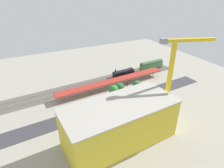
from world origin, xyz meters
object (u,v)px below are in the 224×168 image
at_px(parked_car_3, 111,108).
at_px(box_truck_0, 98,116).
at_px(parked_car_1, 140,100).
at_px(street_tree_1, 120,87).
at_px(street_tree_2, 137,85).
at_px(platform_canopy_near, 113,81).
at_px(street_tree_0, 114,90).
at_px(passenger_coach, 151,65).
at_px(parked_car_0, 154,96).
at_px(traffic_light, 127,87).
at_px(locomotive, 124,72).
at_px(box_truck_1, 106,113).
at_px(parked_car_2, 128,104).
at_px(construction_building, 120,123).
at_px(tower_crane, 173,74).

relative_size(parked_car_3, box_truck_0, 0.43).
relative_size(parked_car_1, box_truck_0, 0.46).
height_order(street_tree_1, street_tree_2, street_tree_1).
xyz_separation_m(platform_canopy_near, street_tree_0, (5.69, 11.49, 1.43)).
bearing_deg(box_truck_0, platform_canopy_near, -129.64).
relative_size(passenger_coach, parked_car_1, 3.86).
bearing_deg(platform_canopy_near, box_truck_0, 50.36).
bearing_deg(parked_car_0, platform_canopy_near, -55.49).
relative_size(parked_car_1, traffic_light, 0.66).
xyz_separation_m(locomotive, box_truck_0, (32.61, 33.93, -0.14)).
relative_size(passenger_coach, box_truck_1, 1.69).
relative_size(passenger_coach, street_tree_2, 2.59).
distance_m(passenger_coach, parked_car_2, 47.89).
bearing_deg(construction_building, street_tree_0, -116.49).
distance_m(locomotive, tower_crane, 47.26).
distance_m(locomotive, parked_car_2, 34.25).
distance_m(parked_car_2, street_tree_2, 13.75).
xyz_separation_m(platform_canopy_near, parked_car_0, (-13.22, 19.23, -3.06)).
height_order(street_tree_0, street_tree_1, street_tree_1).
distance_m(parked_car_3, box_truck_1, 5.37).
height_order(parked_car_0, box_truck_1, box_truck_1).
xyz_separation_m(street_tree_1, street_tree_2, (-10.19, 0.33, -0.97)).
distance_m(construction_building, street_tree_1, 30.34).
height_order(box_truck_1, traffic_light, traffic_light).
distance_m(construction_building, box_truck_0, 15.59).
height_order(tower_crane, box_truck_1, tower_crane).
xyz_separation_m(parked_car_1, construction_building, (21.78, 18.02, 6.80)).
relative_size(passenger_coach, street_tree_1, 2.28).
relative_size(platform_canopy_near, street_tree_1, 8.36).
bearing_deg(street_tree_2, street_tree_0, 0.26).
xyz_separation_m(platform_canopy_near, street_tree_1, (2.18, 11.09, 1.67)).
bearing_deg(tower_crane, traffic_light, -70.78).
bearing_deg(platform_canopy_near, traffic_light, 100.57).
height_order(platform_canopy_near, passenger_coach, passenger_coach).
xyz_separation_m(parked_car_2, tower_crane, (-11.97, 13.35, 18.51)).
bearing_deg(construction_building, parked_car_0, -151.91).
height_order(construction_building, street_tree_1, construction_building).
bearing_deg(parked_car_3, box_truck_0, 26.00).
xyz_separation_m(locomotive, passenger_coach, (-21.20, -0.00, 1.32)).
distance_m(construction_building, tower_crane, 29.43).
distance_m(box_truck_0, street_tree_0, 18.24).
bearing_deg(parked_car_1, box_truck_1, 8.31).
xyz_separation_m(locomotive, street_tree_1, (15.56, 21.82, 3.58)).
relative_size(locomotive, traffic_light, 2.28).
height_order(parked_car_3, tower_crane, tower_crane).
relative_size(parked_car_0, traffic_light, 0.64).
xyz_separation_m(platform_canopy_near, street_tree_2, (-8.02, 11.43, 0.71)).
bearing_deg(construction_building, passenger_coach, -140.01).
bearing_deg(street_tree_0, street_tree_2, -179.74).
bearing_deg(traffic_light, platform_canopy_near, -79.43).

